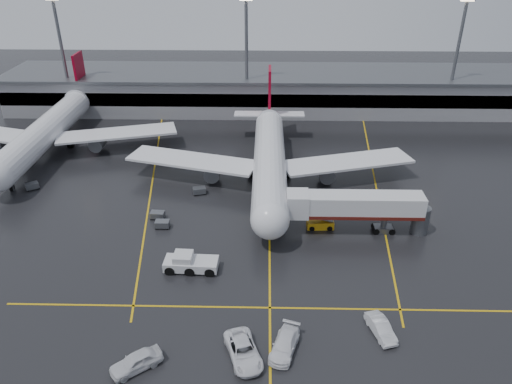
{
  "coord_description": "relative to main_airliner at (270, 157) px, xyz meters",
  "views": [
    {
      "loc": [
        -0.66,
        -63.72,
        37.57
      ],
      "look_at": [
        -2.0,
        -2.0,
        4.0
      ],
      "focal_mm": 33.95,
      "sensor_mm": 36.0,
      "label": 1
    }
  ],
  "objects": [
    {
      "name": "baggage_cart_e",
      "position": [
        -38.9,
        -4.17,
        -3.58
      ],
      "size": [
        2.38,
        2.21,
        1.12
      ],
      "color": "#595B60",
      "rests_on": "ground"
    },
    {
      "name": "baggage_cart_b",
      "position": [
        -16.5,
        -12.83,
        -3.58
      ],
      "size": [
        2.09,
        1.44,
        1.12
      ],
      "color": "#595B60",
      "rests_on": "ground"
    },
    {
      "name": "jet_bridge",
      "position": [
        11.87,
        -15.7,
        -0.28
      ],
      "size": [
        19.9,
        3.4,
        6.05
      ],
      "color": "silver",
      "rests_on": "ground"
    },
    {
      "name": "main_airliner",
      "position": [
        0.0,
        0.0,
        0.0
      ],
      "size": [
        48.8,
        45.6,
        14.1
      ],
      "color": "silver",
      "rests_on": "ground"
    },
    {
      "name": "service_van_b",
      "position": [
        1.46,
        -37.92,
        -3.41
      ],
      "size": [
        3.77,
        5.9,
        1.59
      ],
      "primitive_type": "imported",
      "rotation": [
        0.0,
        0.0,
        -0.3
      ],
      "color": "white",
      "rests_on": "ground"
    },
    {
      "name": "terminal",
      "position": [
        0.0,
        38.23,
        0.11
      ],
      "size": [
        122.0,
        19.0,
        8.6
      ],
      "color": "gray",
      "rests_on": "ground"
    },
    {
      "name": "baggage_cart_c",
      "position": [
        -11.28,
        -5.16,
        -3.58
      ],
      "size": [
        2.25,
        1.74,
        1.12
      ],
      "color": "#595B60",
      "rests_on": "ground"
    },
    {
      "name": "apron_line_centre",
      "position": [
        0.0,
        -9.7,
        -4.2
      ],
      "size": [
        0.25,
        90.0,
        0.02
      ],
      "primitive_type": "cube",
      "color": "gold",
      "rests_on": "ground"
    },
    {
      "name": "light_mast_right",
      "position": [
        40.0,
        32.3,
        10.27
      ],
      "size": [
        3.0,
        1.2,
        25.45
      ],
      "color": "#595B60",
      "rests_on": "ground"
    },
    {
      "name": "belt_loader",
      "position": [
        7.23,
        -14.83,
        -3.62
      ],
      "size": [
        3.85,
        1.94,
        2.4
      ],
      "color": "orange",
      "rests_on": "ground"
    },
    {
      "name": "light_mast_mid",
      "position": [
        -5.0,
        32.3,
        10.27
      ],
      "size": [
        3.0,
        1.2,
        25.45
      ],
      "color": "#595B60",
      "rests_on": "ground"
    },
    {
      "name": "service_van_d",
      "position": [
        -12.97,
        -40.51,
        -3.34
      ],
      "size": [
        5.36,
        4.67,
        1.75
      ],
      "primitive_type": "imported",
      "rotation": [
        0.0,
        0.0,
        -0.94
      ],
      "color": "silver",
      "rests_on": "ground"
    },
    {
      "name": "baggage_cart_d",
      "position": [
        -46.26,
        0.51,
        -3.58
      ],
      "size": [
        2.03,
        1.35,
        1.12
      ],
      "color": "#595B60",
      "rests_on": "ground"
    },
    {
      "name": "ground",
      "position": [
        0.0,
        -9.7,
        -4.21
      ],
      "size": [
        220.0,
        220.0,
        0.0
      ],
      "primitive_type": "plane",
      "color": "black",
      "rests_on": "ground"
    },
    {
      "name": "light_mast_left",
      "position": [
        -45.0,
        32.3,
        10.27
      ],
      "size": [
        3.0,
        1.2,
        25.45
      ],
      "color": "#595B60",
      "rests_on": "ground"
    },
    {
      "name": "apron_line_left",
      "position": [
        -20.0,
        0.3,
        -4.2
      ],
      "size": [
        9.99,
        69.35,
        0.02
      ],
      "primitive_type": "cube",
      "rotation": [
        0.0,
        0.0,
        0.14
      ],
      "color": "gold",
      "rests_on": "ground"
    },
    {
      "name": "second_airliner",
      "position": [
        -42.0,
        12.0,
        0.0
      ],
      "size": [
        48.8,
        45.6,
        14.1
      ],
      "color": "silver",
      "rests_on": "ground"
    },
    {
      "name": "service_van_a",
      "position": [
        -2.66,
        -38.92,
        -3.36
      ],
      "size": [
        4.6,
        6.69,
        1.7
      ],
      "primitive_type": "imported",
      "rotation": [
        0.0,
        0.0,
        0.32
      ],
      "color": "white",
      "rests_on": "ground"
    },
    {
      "name": "apron_line_right",
      "position": [
        18.0,
        0.3,
        -4.2
      ],
      "size": [
        7.57,
        69.64,
        0.02
      ],
      "primitive_type": "cube",
      "rotation": [
        0.0,
        0.0,
        -0.1
      ],
      "color": "gold",
      "rests_on": "ground"
    },
    {
      "name": "pushback_tractor",
      "position": [
        -10.01,
        -24.86,
        -3.26
      ],
      "size": [
        6.79,
        3.13,
        2.38
      ],
      "color": "silver",
      "rests_on": "ground"
    },
    {
      "name": "service_van_c",
      "position": [
        11.63,
        -35.37,
        -3.43
      ],
      "size": [
        2.89,
        5.0,
        1.56
      ],
      "primitive_type": "imported",
      "rotation": [
        0.0,
        0.0,
        0.28
      ],
      "color": "silver",
      "rests_on": "ground"
    },
    {
      "name": "apron_line_stop",
      "position": [
        0.0,
        -31.7,
        -4.2
      ],
      "size": [
        60.0,
        0.25,
        0.02
      ],
      "primitive_type": "cube",
      "color": "gold",
      "rests_on": "ground"
    },
    {
      "name": "baggage_cart_a",
      "position": [
        -15.31,
        -15.29,
        -3.58
      ],
      "size": [
        2.01,
        1.31,
        1.12
      ],
      "color": "#595B60",
      "rests_on": "ground"
    }
  ]
}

